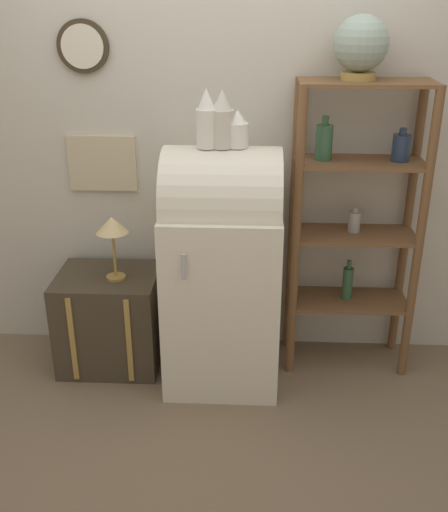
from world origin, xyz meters
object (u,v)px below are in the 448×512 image
globe (361,45)px  vase_center (222,121)px  refrigerator (222,264)px  vase_right (237,130)px  suitcase_trunk (110,319)px  vase_left (206,120)px  desk_lamp (112,229)px

globe → vase_center: 0.79m
refrigerator → vase_right: vase_right is taller
vase_right → refrigerator: bearing=-178.9°
globe → vase_center: (-0.69, -0.17, -0.35)m
refrigerator → vase_right: 0.75m
suitcase_trunk → vase_right: size_ratio=3.08×
vase_center → vase_left: bearing=-173.4°
suitcase_trunk → vase_right: bearing=-4.6°
suitcase_trunk → vase_right: (0.75, -0.06, 1.15)m
globe → desk_lamp: globe is taller
vase_center → vase_right: (0.08, 0.01, -0.05)m
suitcase_trunk → globe: size_ratio=1.84×
refrigerator → desk_lamp: size_ratio=3.64×
globe → vase_right: globe is taller
vase_center → suitcase_trunk: bearing=174.1°
vase_right → vase_center: bearing=-173.4°
globe → vase_right: bearing=-165.2°
refrigerator → desk_lamp: 0.64m
vase_right → desk_lamp: 0.89m
suitcase_trunk → desk_lamp: 0.60m
refrigerator → desk_lamp: refrigerator is taller
refrigerator → suitcase_trunk: refrigerator is taller
suitcase_trunk → vase_center: bearing=-5.9°
vase_center → desk_lamp: size_ratio=0.78×
globe → vase_right: 0.75m
refrigerator → globe: globe is taller
refrigerator → vase_left: bearing=-168.2°
suitcase_trunk → desk_lamp: (0.06, -0.04, 0.59)m
globe → vase_left: 0.86m
suitcase_trunk → vase_left: 1.35m
vase_right → globe: bearing=14.8°
vase_left → vase_right: bearing=6.6°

